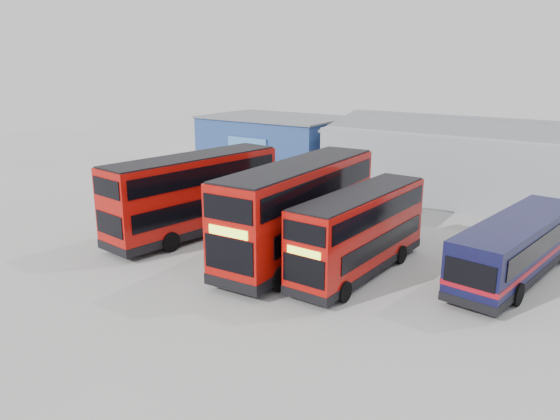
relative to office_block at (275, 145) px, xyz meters
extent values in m
plane|color=gray|center=(14.00, -17.99, -2.58)|extent=(120.00, 120.00, 0.00)
cube|color=navy|center=(0.00, 0.01, -0.08)|extent=(12.00, 8.00, 5.00)
cube|color=slate|center=(0.00, 0.01, 2.47)|extent=(12.30, 8.30, 0.15)
cube|color=#417EB9|center=(0.00, -4.09, 0.42)|extent=(3.96, 0.15, 1.40)
cube|color=gray|center=(22.00, 2.01, -0.08)|extent=(30.00, 12.00, 5.00)
cube|color=slate|center=(22.00, -0.79, 2.67)|extent=(30.50, 6.33, 1.29)
cube|color=slate|center=(22.00, 4.80, 2.67)|extent=(30.50, 6.33, 1.29)
cube|color=#A90E09|center=(6.48, -17.36, -0.07)|extent=(3.96, 11.33, 4.28)
cube|color=black|center=(6.48, -17.36, -2.00)|extent=(4.01, 11.37, 0.48)
cube|color=black|center=(7.76, -17.95, -0.57)|extent=(1.19, 9.34, 1.00)
cube|color=black|center=(5.10, -17.62, -0.57)|extent=(1.19, 9.34, 1.00)
cube|color=black|center=(7.81, -17.53, 1.22)|extent=(1.32, 10.38, 1.00)
cube|color=black|center=(5.15, -17.20, 1.22)|extent=(1.32, 10.38, 1.00)
cube|color=black|center=(7.16, -11.84, -0.68)|extent=(2.36, 0.34, 1.43)
cube|color=black|center=(7.16, -11.84, 1.22)|extent=(2.36, 0.34, 1.00)
cube|color=#CEFF35|center=(7.16, -11.83, 0.27)|extent=(1.89, 0.27, 0.37)
cube|color=black|center=(5.81, -22.89, -0.68)|extent=(2.31, 0.33, 1.16)
cube|color=black|center=(5.81, -22.89, 1.22)|extent=(2.31, 0.33, 0.95)
cube|color=black|center=(6.48, -17.36, 2.09)|extent=(3.79, 11.15, 0.11)
cylinder|color=black|center=(8.21, -13.69, -2.03)|extent=(0.47, 1.13, 1.10)
cylinder|color=black|center=(5.69, -13.39, -2.03)|extent=(0.47, 1.13, 1.10)
cylinder|color=black|center=(7.40, -20.30, -2.03)|extent=(0.47, 1.13, 1.10)
cylinder|color=black|center=(4.88, -19.99, -2.03)|extent=(0.47, 1.13, 1.10)
cube|color=#A90E09|center=(13.58, -17.20, 0.07)|extent=(3.32, 11.84, 4.52)
cube|color=black|center=(13.58, -17.20, -1.97)|extent=(3.36, 11.89, 0.50)
cube|color=black|center=(12.14, -16.82, -0.46)|extent=(0.50, 9.93, 1.06)
cube|color=black|center=(14.98, -16.69, -0.46)|extent=(0.50, 9.93, 1.06)
cube|color=black|center=(12.17, -17.26, 1.44)|extent=(0.55, 11.05, 1.06)
cube|color=black|center=(15.00, -17.13, 1.44)|extent=(0.55, 11.05, 1.06)
cube|color=black|center=(13.85, -23.08, -0.57)|extent=(2.51, 0.17, 1.51)
cube|color=black|center=(13.85, -23.08, 1.44)|extent=(2.51, 0.17, 1.06)
cube|color=#CEFF35|center=(13.85, -23.09, 0.44)|extent=(2.01, 0.14, 0.39)
cube|color=black|center=(13.32, -11.32, -0.57)|extent=(2.46, 0.17, 1.23)
cube|color=black|center=(13.32, -11.32, 1.44)|extent=(2.46, 0.17, 1.01)
cube|color=black|center=(13.58, -17.20, 2.36)|extent=(3.14, 11.67, 0.11)
cylinder|color=black|center=(12.43, -21.33, -2.00)|extent=(0.41, 1.18, 1.16)
cylinder|color=black|center=(15.10, -21.21, -2.00)|extent=(0.41, 1.18, 1.16)
cylinder|color=black|center=(12.11, -14.30, -2.00)|extent=(0.41, 1.18, 1.16)
cylinder|color=black|center=(14.79, -14.18, -2.00)|extent=(0.41, 1.18, 1.16)
cube|color=#A90E09|center=(17.08, -17.26, -0.43)|extent=(2.55, 9.56, 3.66)
cube|color=black|center=(17.08, -17.26, -2.08)|extent=(2.59, 9.60, 0.41)
cube|color=black|center=(15.95, -16.86, -0.86)|extent=(0.29, 8.04, 0.86)
cube|color=black|center=(18.24, -16.93, -0.86)|extent=(0.29, 8.04, 0.86)
cube|color=black|center=(15.93, -17.22, 0.68)|extent=(0.32, 8.95, 0.86)
cube|color=black|center=(18.23, -17.30, 0.68)|extent=(0.32, 8.95, 0.86)
cube|color=black|center=(16.93, -22.02, -0.95)|extent=(2.03, 0.11, 1.22)
cube|color=black|center=(16.93, -22.02, 0.68)|extent=(2.03, 0.11, 0.86)
cube|color=#CEFF35|center=(16.93, -22.03, -0.14)|extent=(1.63, 0.09, 0.32)
cube|color=black|center=(17.23, -12.50, -0.95)|extent=(1.99, 0.11, 0.99)
cube|color=black|center=(17.23, -12.50, 0.68)|extent=(1.99, 0.11, 0.81)
cube|color=black|center=(17.08, -17.26, 1.42)|extent=(2.41, 9.42, 0.09)
cylinder|color=black|center=(15.90, -20.53, -2.11)|extent=(0.32, 0.95, 0.94)
cylinder|color=black|center=(18.06, -20.59, -2.11)|extent=(0.32, 0.95, 0.94)
cylinder|color=black|center=(16.07, -14.83, -2.11)|extent=(0.32, 0.95, 0.94)
cylinder|color=black|center=(18.24, -14.90, -2.11)|extent=(0.32, 0.95, 0.94)
cube|color=black|center=(23.42, -13.62, -0.96)|extent=(3.74, 10.84, 2.56)
cube|color=black|center=(23.42, -13.62, -2.07)|extent=(3.78, 10.89, 0.39)
cube|color=maroon|center=(23.42, -13.62, -1.42)|extent=(3.77, 10.88, 0.24)
cube|color=black|center=(24.60, -14.06, -0.55)|extent=(1.17, 8.82, 0.92)
cube|color=black|center=(22.16, -13.75, -0.55)|extent=(1.17, 8.82, 0.92)
cube|color=black|center=(24.09, -8.33, -0.79)|extent=(2.16, 0.32, 1.26)
cube|color=black|center=(22.74, -18.91, -0.79)|extent=(2.11, 0.32, 1.06)
cylinder|color=black|center=(22.74, -9.73, -2.08)|extent=(0.43, 1.04, 1.00)
cylinder|color=black|center=(24.19, -16.73, -2.08)|extent=(0.43, 1.04, 1.00)
cylinder|color=black|center=(21.89, -16.44, -2.08)|extent=(0.43, 1.04, 1.00)
cube|color=silver|center=(0.08, -5.00, -1.44)|extent=(1.93, 4.59, 1.73)
cube|color=black|center=(0.14, -7.29, -1.17)|extent=(1.64, 0.09, 0.64)
cube|color=black|center=(-0.81, -6.48, -1.17)|extent=(0.07, 0.82, 0.55)
cube|color=black|center=(1.04, -6.43, -1.17)|extent=(0.07, 0.82, 0.55)
cylinder|color=black|center=(-0.76, -6.57, -2.25)|extent=(0.23, 0.66, 0.65)
cylinder|color=black|center=(0.99, -6.52, -2.25)|extent=(0.23, 0.66, 0.65)
cylinder|color=black|center=(-0.83, -3.47, -2.25)|extent=(0.23, 0.66, 0.65)
cylinder|color=black|center=(0.91, -3.43, -2.25)|extent=(0.23, 0.66, 0.65)
camera|label=1|loc=(28.01, -39.72, 7.43)|focal=35.00mm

